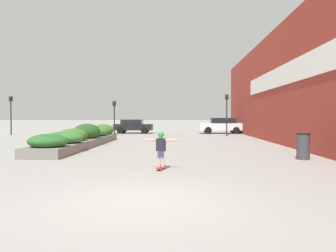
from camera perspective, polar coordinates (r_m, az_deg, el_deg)
The scene contains 11 objects.
ground_plane at distance 6.92m, azimuth -5.24°, elevation -12.85°, with size 300.00×300.00×0.00m, color gray.
building_wall_right at distance 23.16m, azimuth 18.29°, elevation 6.50°, with size 0.67×35.78×7.42m.
planter_box at distance 19.68m, azimuth -14.70°, elevation -1.94°, with size 1.88×11.80×1.30m.
skateboard at distance 10.73m, azimuth -1.24°, elevation -7.26°, with size 0.30×0.73×0.09m.
skateboarder at distance 10.64m, azimuth -1.25°, elevation -3.46°, with size 1.07×0.25×1.15m.
trash_bin at distance 14.27m, azimuth 22.49°, elevation -3.28°, with size 0.54×0.54×1.06m.
car_leftmost at distance 33.65m, azimuth 9.31°, elevation 0.13°, with size 4.45×2.04×1.59m.
car_center_left at distance 33.89m, azimuth -6.09°, elevation 0.02°, with size 3.87×2.02×1.42m.
traffic_light_left at distance 30.24m, azimuth -9.35°, elevation 2.48°, with size 0.28×0.30×3.15m.
traffic_light_right at distance 29.60m, azimuth 10.20°, elevation 3.13°, with size 0.28×0.30×3.69m.
traffic_light_far_left at distance 34.02m, azimuth -25.71°, elevation 2.73°, with size 0.28×0.30×3.62m.
Camera 1 is at (0.89, -6.64, 1.73)m, focal length 35.00 mm.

